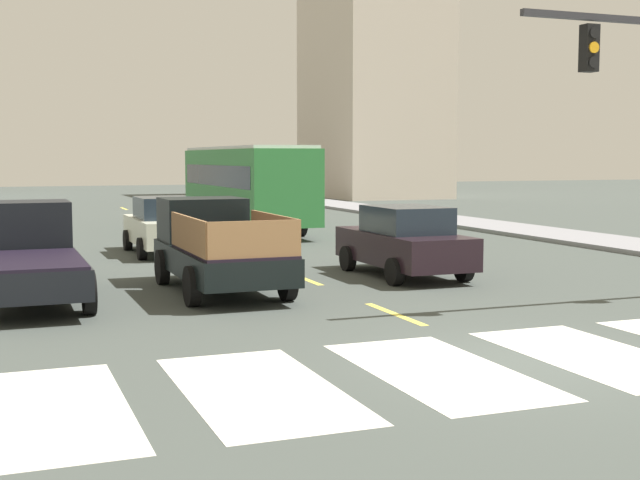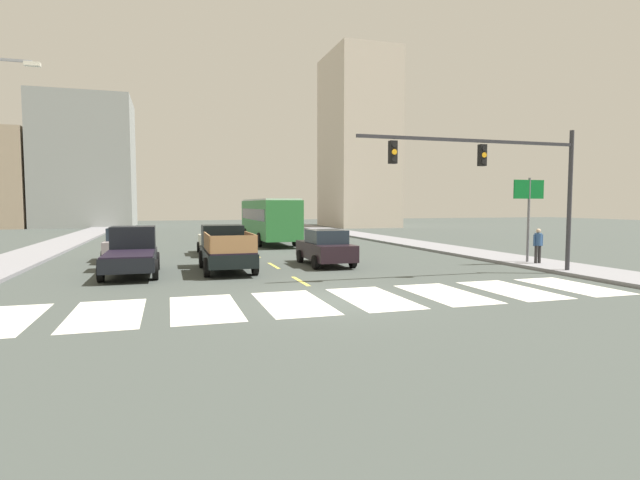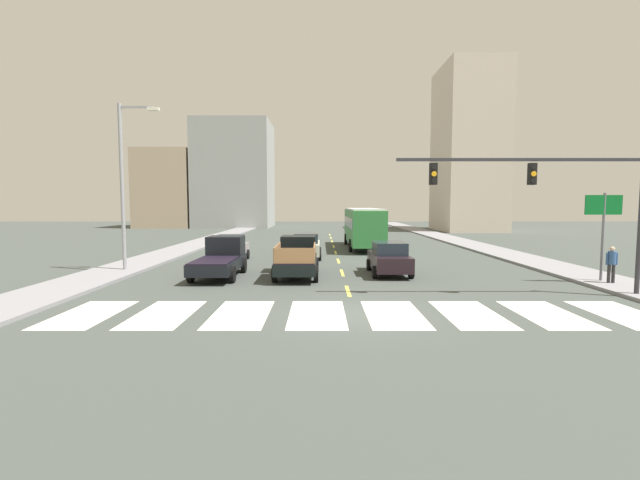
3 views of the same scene
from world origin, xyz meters
name	(u,v)px [view 2 (image 2 of 3)]	position (x,y,z in m)	size (l,w,h in m)	color
ground_plane	(334,301)	(0.00, 0.00, 0.00)	(160.00, 160.00, 0.00)	#404742
sidewalk_right	(415,244)	(12.28, 18.00, 0.07)	(3.02, 110.00, 0.15)	gray
sidewalk_left	(34,254)	(-12.28, 18.00, 0.07)	(3.02, 110.00, 0.15)	gray
crosswalk_stripe_1	(106,314)	(-6.42, 0.00, 0.00)	(1.87, 3.93, 0.01)	silver
crosswalk_stripe_2	(205,308)	(-3.85, 0.00, 0.00)	(1.87, 3.93, 0.01)	silver
crosswalk_stripe_3	(293,303)	(-1.28, 0.00, 0.00)	(1.87, 3.93, 0.01)	silver
crosswalk_stripe_4	(373,298)	(1.28, 0.00, 0.00)	(1.87, 3.93, 0.01)	silver
crosswalk_stripe_5	(445,294)	(3.85, 0.00, 0.00)	(1.87, 3.93, 0.01)	silver
crosswalk_stripe_6	(511,290)	(6.42, 0.00, 0.00)	(1.87, 3.93, 0.01)	silver
crosswalk_stripe_7	(572,286)	(8.99, 0.00, 0.00)	(1.87, 3.93, 0.01)	silver
lane_dash_0	(300,281)	(0.00, 4.00, 0.00)	(0.16, 2.40, 0.01)	#DFCE4C
lane_dash_1	(274,266)	(0.00, 9.00, 0.00)	(0.16, 2.40, 0.01)	#DFCE4C
lane_dash_2	(256,255)	(0.00, 14.00, 0.00)	(0.16, 2.40, 0.01)	#DFCE4C
lane_dash_3	(243,248)	(0.00, 19.00, 0.00)	(0.16, 2.40, 0.01)	#DFCE4C
lane_dash_4	(234,243)	(0.00, 24.00, 0.00)	(0.16, 2.40, 0.01)	#DFCE4C
lane_dash_5	(226,238)	(0.00, 29.00, 0.00)	(0.16, 2.40, 0.01)	#DFCE4C
lane_dash_6	(221,235)	(0.00, 34.00, 0.00)	(0.16, 2.40, 0.01)	#DFCE4C
lane_dash_7	(216,232)	(0.00, 39.00, 0.00)	(0.16, 2.40, 0.01)	#DFCE4C
pickup_stakebed	(226,249)	(-2.36, 8.13, 0.94)	(2.18, 5.20, 1.96)	black
pickup_dark	(132,252)	(-6.28, 8.03, 0.92)	(2.18, 5.20, 1.96)	black
city_bus	(269,217)	(2.41, 22.37, 1.95)	(2.72, 10.80, 3.32)	#2D7938
sedan_mid	(325,247)	(2.44, 8.49, 0.86)	(2.02, 4.40, 1.72)	black
sedan_near_left	(125,244)	(-6.98, 13.67, 0.86)	(2.02, 4.40, 1.72)	gray
sedan_near_right	(216,240)	(-2.12, 15.43, 0.86)	(2.02, 4.40, 1.72)	beige
traffic_signal_gantry	(507,172)	(8.23, 2.73, 4.23)	(9.69, 0.27, 6.00)	#2D2D33
direction_sign_green	(529,202)	(11.83, 5.76, 3.03)	(1.70, 0.12, 4.20)	slate
pedestrian_waiting	(538,243)	(11.90, 5.12, 1.12)	(0.53, 0.34, 1.64)	#2A2929
tower_tall_centre	(358,141)	(19.32, 47.39, 11.21)	(7.90, 11.02, 22.43)	beige
block_mid_left	(86,163)	(-14.93, 57.48, 8.35)	(11.71, 11.07, 16.71)	gray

